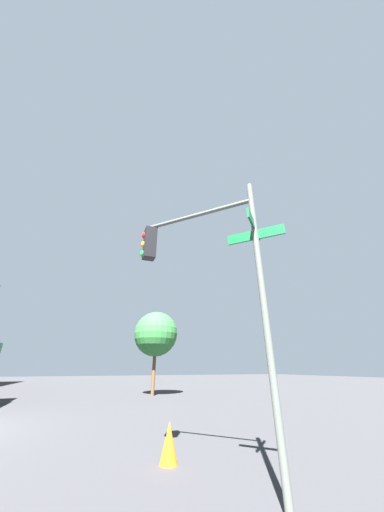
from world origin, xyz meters
TOP-DOWN VIEW (x-y plane):
  - traffic_signal_near at (-6.37, -6.29)m, footprint 2.45×2.29m
  - street_tree at (8.36, -8.94)m, footprint 3.23×3.23m
  - traffic_cone at (-4.82, -6.22)m, footprint 0.36×0.36m

SIDE VIEW (x-z plane):
  - traffic_cone at x=-4.82m, z-range 0.00..0.72m
  - traffic_signal_near at x=-6.37m, z-range 1.12..6.45m
  - street_tree at x=8.36m, z-range 1.23..6.95m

